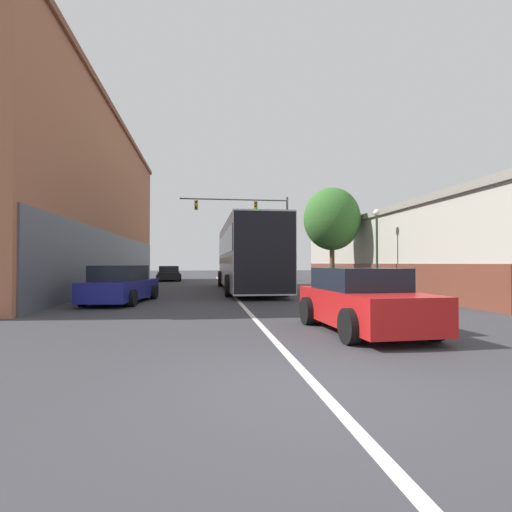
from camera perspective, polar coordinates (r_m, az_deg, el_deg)
ground_plane at (r=5.04m, az=9.01°, el=-18.31°), size 160.00×160.00×0.00m
lane_center_line at (r=21.19m, az=-3.77°, el=-5.09°), size 0.14×44.95×0.01m
building_left_brick at (r=26.98m, az=-26.16°, el=7.10°), size 7.26×27.82×10.32m
building_right_storefront at (r=24.52m, az=22.25°, el=0.74°), size 6.91×22.32×4.23m
bus at (r=21.94m, az=-1.25°, el=0.34°), size 2.91×12.79×3.63m
hatchback_foreground at (r=9.12m, az=14.91°, el=-6.21°), size 2.12×4.03×1.39m
parked_car_left_near at (r=16.03m, az=-18.69°, el=-3.96°), size 2.38×4.84×1.42m
parked_car_left_mid at (r=34.92m, az=-12.31°, el=-2.49°), size 2.23×4.56×1.27m
traffic_signal_gantry at (r=34.05m, az=0.09°, el=5.24°), size 9.21×0.36×7.19m
street_lamp at (r=19.13m, az=16.89°, el=1.44°), size 0.31×0.31×3.99m
street_tree_near at (r=22.77m, az=10.80°, el=5.19°), size 3.18×2.86×5.73m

